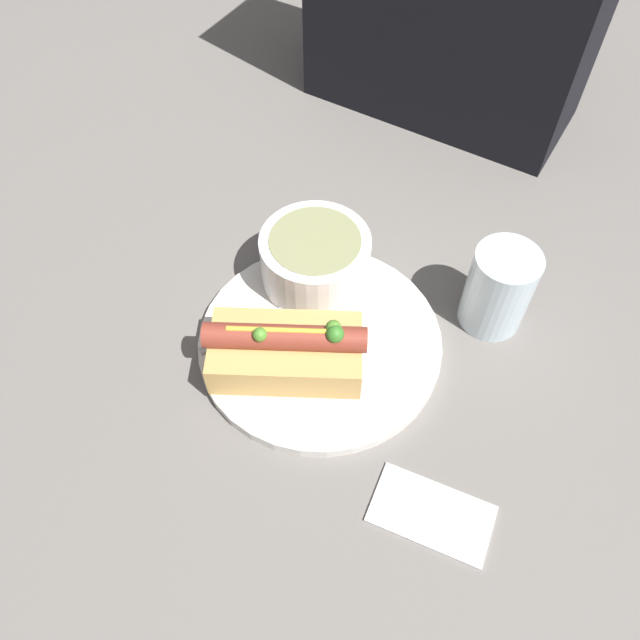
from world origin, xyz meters
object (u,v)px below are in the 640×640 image
Objects in this scene: drinking_glass at (498,289)px; soup_bowl at (315,257)px; hot_dog at (287,350)px; spoon at (310,295)px.

soup_bowl is at bearing -162.49° from drinking_glass.
hot_dog is at bearing -72.93° from soup_bowl.
soup_bowl is at bearing 45.65° from spoon.
hot_dog reaches higher than spoon.
drinking_glass reaches higher than spoon.
soup_bowl is (-0.03, 0.11, 0.01)m from hot_dog.
drinking_glass is at bearing 19.52° from hot_dog.
soup_bowl is 0.04m from spoon.
drinking_glass is at bearing 17.51° from soup_bowl.
drinking_glass reaches higher than hot_dog.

